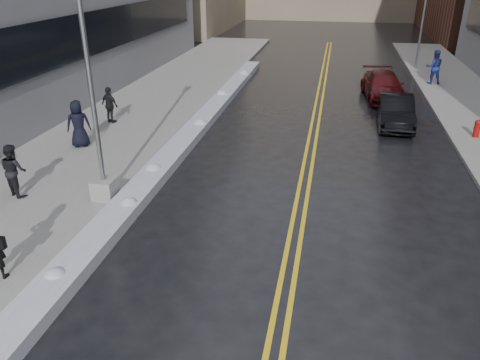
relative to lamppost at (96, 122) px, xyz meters
The scene contains 14 objects.
ground 4.62m from the lamppost, 31.22° to the right, with size 160.00×160.00×0.00m, color black.
sidewalk_west 8.72m from the lamppost, 107.03° to the left, with size 5.50×50.00×0.15m, color gray.
lane_line_left 10.12m from the lamppost, 54.77° to the left, with size 0.12×50.00×0.01m, color gold.
lane_line_right 10.29m from the lamppost, 53.36° to the left, with size 0.12×50.00×0.01m, color gold.
snow_ridge 6.50m from the lamppost, 81.94° to the left, with size 0.90×30.00×0.34m, color silver.
lamppost is the anchor object (origin of this frame).
fire_hydrant 14.81m from the lamppost, 33.04° to the left, with size 0.26×0.26×0.73m.
traffic_signal 24.98m from the lamppost, 61.79° to the left, with size 0.16×0.20×6.00m.
pedestrian_b 3.15m from the lamppost, behind, with size 0.79×0.61×1.62m, color black.
pedestrian_c 5.06m from the lamppost, 126.78° to the left, with size 0.88×0.57×1.80m, color black.
pedestrian_d 7.67m from the lamppost, 114.00° to the left, with size 0.93×0.39×1.59m, color black.
pedestrian_east 21.26m from the lamppost, 55.21° to the left, with size 0.93×0.73×1.92m, color navy.
car_black 13.26m from the lamppost, 45.26° to the left, with size 1.41×4.05×1.33m, color black.
car_maroon 16.75m from the lamppost, 57.03° to the left, with size 1.88×4.63×1.34m, color #3C090C.
Camera 1 is at (3.15, -9.52, 6.59)m, focal length 35.00 mm.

